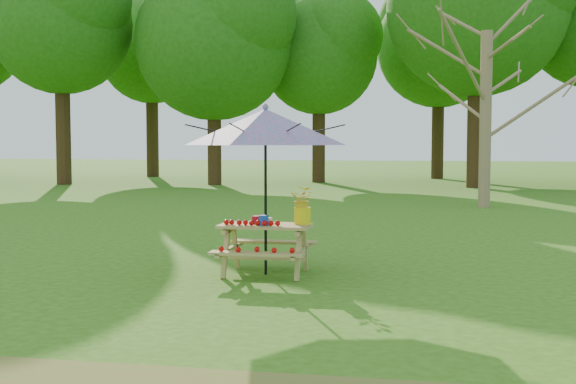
# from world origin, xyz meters

# --- Properties ---
(picnic_table) EXTENTS (1.20, 1.32, 0.67)m
(picnic_table) POSITION_xyz_m (4.22, 1.78, 0.33)
(picnic_table) COLOR #AA8F4D
(picnic_table) RESTS_ON ground
(patio_umbrella) EXTENTS (2.55, 2.55, 2.25)m
(patio_umbrella) POSITION_xyz_m (4.22, 1.78, 1.95)
(patio_umbrella) COLOR black
(patio_umbrella) RESTS_ON ground
(produce_bins) EXTENTS (0.25, 0.40, 0.13)m
(produce_bins) POSITION_xyz_m (4.18, 1.79, 0.72)
(produce_bins) COLOR #AA0D1C
(produce_bins) RESTS_ON picnic_table
(tomatoes_row) EXTENTS (0.77, 0.13, 0.07)m
(tomatoes_row) POSITION_xyz_m (4.07, 1.60, 0.71)
(tomatoes_row) COLOR red
(tomatoes_row) RESTS_ON picnic_table
(flower_bucket) EXTENTS (0.33, 0.30, 0.50)m
(flower_bucket) POSITION_xyz_m (4.70, 1.89, 0.94)
(flower_bucket) COLOR yellow
(flower_bucket) RESTS_ON picnic_table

